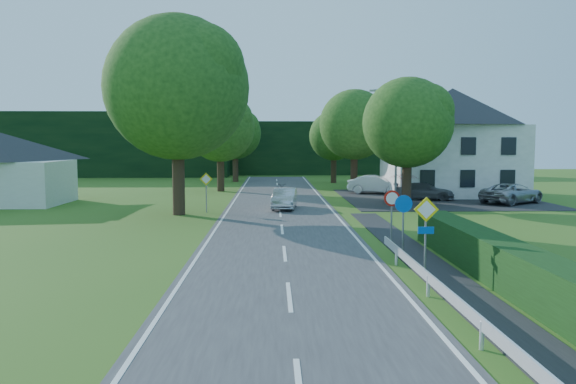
{
  "coord_description": "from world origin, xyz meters",
  "views": [
    {
      "loc": [
        -0.45,
        -9.12,
        4.27
      ],
      "look_at": [
        0.29,
        17.77,
        1.89
      ],
      "focal_mm": 35.0,
      "sensor_mm": 36.0,
      "label": 1
    }
  ],
  "objects_px": {
    "moving_car": "(284,199)",
    "parked_car_silver_b": "(512,193)",
    "parked_car_silver_a": "(376,184)",
    "parasol": "(404,187)",
    "motorcycle": "(279,190)",
    "streetlight": "(394,140)",
    "parked_car_grey": "(424,191)"
  },
  "relations": [
    {
      "from": "streetlight",
      "to": "parked_car_silver_a",
      "type": "height_order",
      "value": "streetlight"
    },
    {
      "from": "moving_car",
      "to": "motorcycle",
      "type": "xyz_separation_m",
      "value": [
        -0.22,
        8.25,
        -0.15
      ]
    },
    {
      "from": "parked_car_grey",
      "to": "parked_car_silver_b",
      "type": "relative_size",
      "value": 0.86
    },
    {
      "from": "moving_car",
      "to": "motorcycle",
      "type": "relative_size",
      "value": 2.05
    },
    {
      "from": "parked_car_silver_b",
      "to": "parasol",
      "type": "relative_size",
      "value": 2.3
    },
    {
      "from": "streetlight",
      "to": "motorcycle",
      "type": "bearing_deg",
      "value": 149.42
    },
    {
      "from": "motorcycle",
      "to": "parked_car_silver_b",
      "type": "bearing_deg",
      "value": -40.36
    },
    {
      "from": "streetlight",
      "to": "parasol",
      "type": "xyz_separation_m",
      "value": [
        1.11,
        1.72,
        -3.43
      ]
    },
    {
      "from": "moving_car",
      "to": "parasol",
      "type": "bearing_deg",
      "value": 36.8
    },
    {
      "from": "streetlight",
      "to": "parked_car_silver_a",
      "type": "distance_m",
      "value": 7.82
    },
    {
      "from": "moving_car",
      "to": "parked_car_grey",
      "type": "distance_m",
      "value": 11.84
    },
    {
      "from": "motorcycle",
      "to": "parasol",
      "type": "bearing_deg",
      "value": -40.01
    },
    {
      "from": "moving_car",
      "to": "parked_car_silver_b",
      "type": "height_order",
      "value": "parked_car_silver_b"
    },
    {
      "from": "moving_car",
      "to": "parked_car_silver_a",
      "type": "relative_size",
      "value": 0.86
    },
    {
      "from": "motorcycle",
      "to": "parked_car_silver_a",
      "type": "relative_size",
      "value": 0.42
    },
    {
      "from": "moving_car",
      "to": "parked_car_silver_b",
      "type": "distance_m",
      "value": 16.17
    },
    {
      "from": "parked_car_silver_a",
      "to": "parasol",
      "type": "xyz_separation_m",
      "value": [
        1.07,
        -5.19,
        0.23
      ]
    },
    {
      "from": "moving_car",
      "to": "parasol",
      "type": "xyz_separation_m",
      "value": [
        8.87,
        5.25,
        0.34
      ]
    },
    {
      "from": "parked_car_silver_a",
      "to": "parasol",
      "type": "height_order",
      "value": "parasol"
    },
    {
      "from": "parked_car_grey",
      "to": "motorcycle",
      "type": "bearing_deg",
      "value": 92.5
    },
    {
      "from": "motorcycle",
      "to": "parked_car_silver_b",
      "type": "relative_size",
      "value": 0.38
    },
    {
      "from": "motorcycle",
      "to": "parked_car_silver_a",
      "type": "bearing_deg",
      "value": -6.49
    },
    {
      "from": "parasol",
      "to": "motorcycle",
      "type": "bearing_deg",
      "value": 161.75
    },
    {
      "from": "parked_car_silver_a",
      "to": "motorcycle",
      "type": "bearing_deg",
      "value": 122.36
    },
    {
      "from": "motorcycle",
      "to": "parasol",
      "type": "xyz_separation_m",
      "value": [
        9.09,
        -3.0,
        0.48
      ]
    },
    {
      "from": "motorcycle",
      "to": "parked_car_silver_b",
      "type": "height_order",
      "value": "parked_car_silver_b"
    },
    {
      "from": "streetlight",
      "to": "moving_car",
      "type": "bearing_deg",
      "value": -155.54
    },
    {
      "from": "parked_car_silver_b",
      "to": "parasol",
      "type": "distance_m",
      "value": 7.46
    },
    {
      "from": "motorcycle",
      "to": "parked_car_silver_a",
      "type": "xyz_separation_m",
      "value": [
        8.02,
        2.19,
        0.25
      ]
    },
    {
      "from": "parked_car_silver_a",
      "to": "parked_car_grey",
      "type": "height_order",
      "value": "parked_car_silver_a"
    },
    {
      "from": "parked_car_grey",
      "to": "parked_car_silver_b",
      "type": "xyz_separation_m",
      "value": [
        5.45,
        -2.72,
        0.07
      ]
    },
    {
      "from": "moving_car",
      "to": "motorcycle",
      "type": "distance_m",
      "value": 8.25
    }
  ]
}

